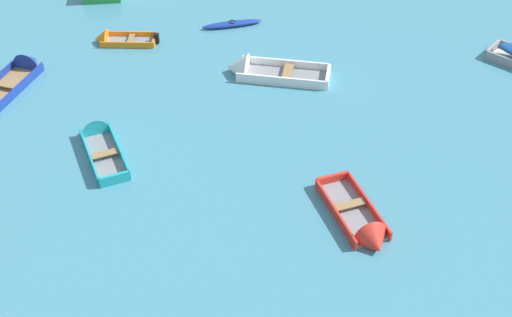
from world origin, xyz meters
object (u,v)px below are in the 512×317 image
rowboat_white_midfield_right (255,70)px  kayak_deep_blue_outer_right (232,24)px  rowboat_deep_blue_distant_center (21,72)px  rowboat_orange_near_left (114,40)px  rowboat_red_back_row_left (365,229)px  rowboat_turquoise_back_row_center (99,139)px

rowboat_white_midfield_right → kayak_deep_blue_outer_right: size_ratio=1.57×
rowboat_deep_blue_distant_center → rowboat_orange_near_left: rowboat_deep_blue_distant_center is taller
rowboat_white_midfield_right → rowboat_orange_near_left: rowboat_white_midfield_right is taller
rowboat_red_back_row_left → rowboat_white_midfield_right: (-1.66, 10.27, 0.02)m
rowboat_red_back_row_left → rowboat_orange_near_left: (-7.73, 14.33, -0.03)m
rowboat_red_back_row_left → rowboat_turquoise_back_row_center: (-8.55, 6.63, 0.01)m
rowboat_deep_blue_distant_center → rowboat_red_back_row_left: 16.96m
rowboat_white_midfield_right → rowboat_orange_near_left: (-6.07, 4.06, -0.05)m
rowboat_red_back_row_left → rowboat_white_midfield_right: rowboat_white_midfield_right is taller
rowboat_orange_near_left → kayak_deep_blue_outer_right: bearing=4.5°
rowboat_deep_blue_distant_center → kayak_deep_blue_outer_right: size_ratio=1.35×
rowboat_white_midfield_right → kayak_deep_blue_outer_right: 4.53m
rowboat_turquoise_back_row_center → rowboat_white_midfield_right: size_ratio=0.83×
rowboat_turquoise_back_row_center → kayak_deep_blue_outer_right: 10.50m
rowboat_deep_blue_distant_center → rowboat_red_back_row_left: size_ratio=1.05×
rowboat_red_back_row_left → kayak_deep_blue_outer_right: 14.91m
rowboat_white_midfield_right → kayak_deep_blue_outer_right: (-0.28, 4.52, -0.06)m
rowboat_orange_near_left → kayak_deep_blue_outer_right: (5.79, 0.45, -0.01)m
kayak_deep_blue_outer_right → rowboat_deep_blue_distant_center: bearing=-165.1°
rowboat_deep_blue_distant_center → rowboat_orange_near_left: 4.64m
rowboat_deep_blue_distant_center → rowboat_white_midfield_right: rowboat_white_midfield_right is taller
rowboat_white_midfield_right → kayak_deep_blue_outer_right: bearing=93.5°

